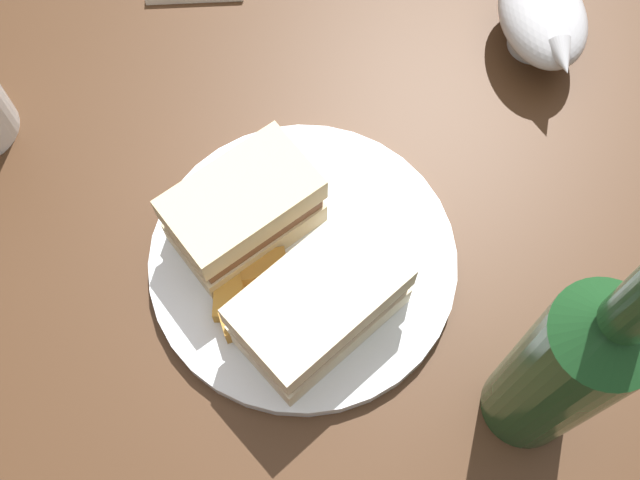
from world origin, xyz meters
The scene contains 11 objects.
ground_plane centered at (0.00, 0.00, 0.00)m, with size 6.00×6.00×0.00m, color #4C4238.
dining_table centered at (0.00, 0.00, 0.38)m, with size 1.13×0.99×0.76m, color #422816.
plate centered at (-0.02, 0.03, 0.77)m, with size 0.24×0.24×0.01m, color white.
sandwich_half_left centered at (0.01, 0.07, 0.81)m, with size 0.12×0.13×0.07m.
sandwich_half_right centered at (-0.07, 0.02, 0.81)m, with size 0.13×0.14×0.06m.
potato_wedge_front centered at (-0.03, 0.06, 0.78)m, with size 0.04×0.02×0.02m, color #B77F33.
potato_wedge_middle centered at (-0.04, 0.08, 0.78)m, with size 0.05×0.02×0.01m, color gold.
potato_wedge_back centered at (-0.01, 0.09, 0.79)m, with size 0.04×0.02×0.02m, color #B77F33.
potato_wedge_left_edge centered at (-0.07, 0.07, 0.79)m, with size 0.04×0.02×0.02m, color #B77F33.
gravy_boat centered at (0.19, -0.19, 0.80)m, with size 0.13×0.09×0.06m.
cider_bottle centered at (-0.14, -0.13, 0.88)m, with size 0.06×0.06×0.30m.
Camera 1 is at (-0.25, 0.02, 1.36)m, focal length 44.84 mm.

